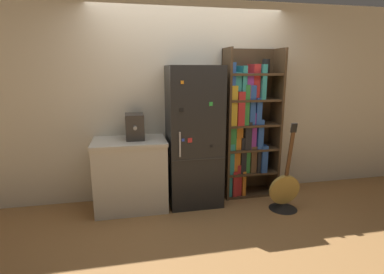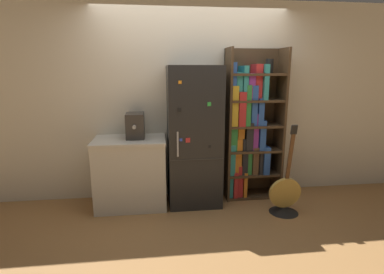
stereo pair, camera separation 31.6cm
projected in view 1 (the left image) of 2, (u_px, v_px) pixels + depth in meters
The scene contains 7 objects.
ground_plane at pixel (197, 206), 3.86m from camera, with size 16.00×16.00×0.00m, color #A87542.
wall_back at pixel (189, 102), 4.03m from camera, with size 8.00×0.05×2.60m.
refrigerator at pixel (194, 137), 3.82m from camera, with size 0.66×0.60×1.78m.
bookshelf at pixel (245, 127), 4.07m from camera, with size 0.75×0.37×2.00m.
kitchen_counter at pixel (131, 174), 3.75m from camera, with size 0.89×0.60×0.88m.
espresso_machine at pixel (135, 127), 3.68m from camera, with size 0.22×0.36×0.31m.
guitar at pixel (284, 196), 3.76m from camera, with size 0.39×0.35×1.12m.
Camera 1 is at (-0.79, -3.48, 1.73)m, focal length 28.00 mm.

